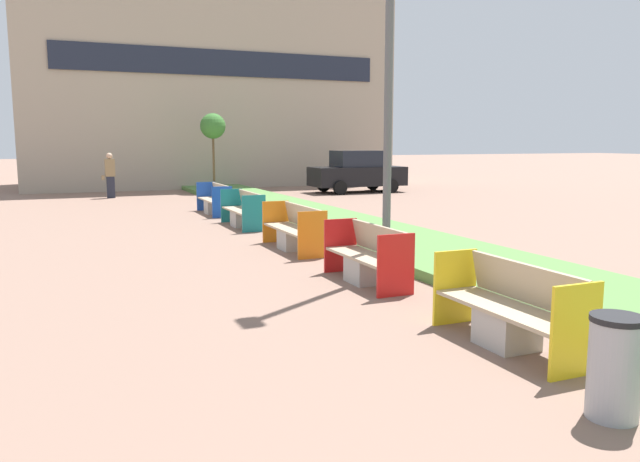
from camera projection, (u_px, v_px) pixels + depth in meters
planter_grass_strip at (451, 258)px, 11.89m from camera, size 2.80×120.00×0.18m
building_backdrop at (207, 82)px, 32.95m from camera, size 18.34×7.51×10.79m
bench_yellow_frame at (510, 315)px, 6.98m from camera, size 0.65×2.04×0.94m
bench_red_frame at (368, 261)px, 10.14m from camera, size 0.65×1.99×0.94m
bench_orange_frame at (294, 232)px, 13.23m from camera, size 0.65×2.27×0.94m
bench_teal_frame at (243, 213)px, 16.78m from camera, size 0.65×2.21×0.94m
bench_blue_frame at (215, 202)px, 19.74m from camera, size 0.65×2.23×0.94m
litter_bin at (615, 367)px, 5.16m from camera, size 0.44×0.44×0.88m
street_lamp_post at (389, 24)px, 10.28m from camera, size 0.24×0.44×7.65m
sapling_tree_far at (213, 127)px, 27.53m from camera, size 1.12×1.12×3.50m
pedestrian_walking at (110, 175)px, 25.09m from camera, size 0.53×0.24×1.81m
parked_car_distant at (357, 172)px, 27.88m from camera, size 4.23×2.00×1.86m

